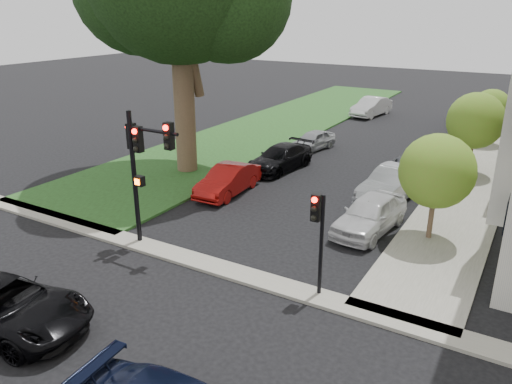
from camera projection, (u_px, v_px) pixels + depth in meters
The scene contains 18 objects.
ground at pixel (180, 293), 16.59m from camera, with size 140.00×140.00×0.00m, color black.
grass_strip at pixel (279, 125), 40.26m from camera, with size 8.00×44.00×0.12m, color #213B16.
sidewalk_right at pixel (490, 151), 32.78m from camera, with size 3.50×44.00×0.12m, color gray.
sidewalk_cross at pixel (214, 266), 18.19m from camera, with size 60.00×1.00×0.12m, color gray.
small_tree_a at pixel (437, 171), 19.41m from camera, with size 2.95×2.95×4.42m.
small_tree_b at pixel (476, 121), 27.38m from camera, with size 3.10×3.10×4.65m.
small_tree_c at pixel (491, 108), 33.73m from camera, with size 2.55×2.55×3.83m.
traffic_signal_main at pixel (141, 156), 18.72m from camera, with size 2.61×0.67×5.37m.
traffic_signal_secondary at pixel (318, 226), 15.64m from camera, with size 0.45×0.36×3.56m.
car_cross_near at pixel (2, 306), 14.54m from camera, with size 2.53×5.48×1.52m, color black.
car_parked_0 at pixel (370, 214), 20.96m from camera, with size 1.85×4.59×1.56m, color silver.
car_parked_1 at pixel (393, 184), 24.52m from camera, with size 1.69×4.86×1.60m, color #999BA0.
car_parked_2 at pixel (421, 159), 29.08m from camera, with size 2.13×4.62×1.29m, color #3F4247.
car_parked_4 at pixel (466, 116), 39.80m from camera, with size 2.25×5.54×1.61m, color #999BA0.
car_parked_5 at pixel (228, 180), 25.24m from camera, with size 1.54×4.41×1.45m, color maroon.
car_parked_6 at pixel (280, 158), 29.04m from camera, with size 2.00×4.92×1.43m, color black.
car_parked_7 at pixel (313, 140), 33.18m from camera, with size 1.51×3.76×1.28m, color #999BA0.
car_parked_9 at pixel (371, 107), 43.58m from camera, with size 1.70×4.87×1.61m, color silver.
Camera 1 is at (9.47, -11.13, 8.92)m, focal length 35.00 mm.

